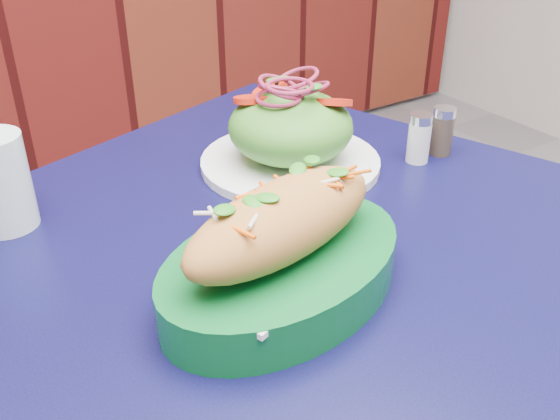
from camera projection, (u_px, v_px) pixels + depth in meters
cafe_table at (296, 312)px, 0.73m from camera, size 1.01×1.01×0.75m
banh_mi_basket at (283, 251)px, 0.59m from camera, size 0.31×0.24×0.13m
salad_plate at (290, 132)px, 0.84m from camera, size 0.25×0.25×0.13m
salt_shaker at (419, 138)px, 0.86m from camera, size 0.03×0.03×0.07m
pepper_shaker at (442, 131)px, 0.88m from camera, size 0.03×0.03×0.07m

